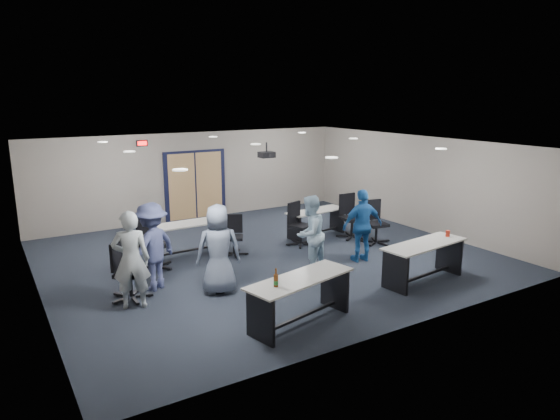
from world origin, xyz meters
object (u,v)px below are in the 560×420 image
table_back_right (316,218)px  chair_back_c (301,224)px  person_gray (131,260)px  chair_back_a (154,243)px  chair_loose_left (130,270)px  table_back_left (187,233)px  chair_back_d (352,217)px  chair_loose_right (377,223)px  person_navy (362,226)px  table_front_right (424,255)px  person_plaid (219,249)px  person_lightblue (310,234)px  person_back (152,247)px  table_front_left (300,292)px  chair_back_b (234,236)px

table_back_right → chair_back_c: (-0.87, -0.54, 0.07)m
chair_back_c → person_gray: bearing=-179.6°
chair_back_a → chair_loose_left: bearing=-141.1°
table_back_left → chair_back_d: bearing=-13.5°
table_back_right → chair_loose_right: bearing=-63.9°
chair_back_d → person_gray: (-6.33, -1.45, 0.32)m
chair_loose_left → chair_loose_right: (6.49, 0.32, -0.01)m
chair_loose_left → person_navy: 5.29m
chair_back_d → chair_loose_right: bearing=-71.1°
chair_back_d → person_gray: 6.50m
table_front_right → person_plaid: person_plaid is taller
chair_loose_right → person_lightblue: (-2.69, -0.81, 0.29)m
chair_back_d → person_lightblue: person_lightblue is taller
chair_loose_left → chair_back_a: bearing=1.8°
table_back_left → person_back: 2.20m
table_front_left → chair_loose_left: bearing=117.7°
chair_loose_right → chair_back_c: bearing=163.8°
person_gray → person_lightblue: person_gray is taller
chair_back_c → person_navy: bearing=-91.5°
chair_loose_right → person_gray: person_gray is taller
table_back_left → chair_back_b: (0.97, -0.61, -0.06)m
person_lightblue → table_front_left: bearing=29.5°
chair_back_d → person_lightblue: size_ratio=0.70×
table_back_left → person_plaid: 2.60m
table_front_right → chair_back_a: 5.87m
person_navy → person_gray: bearing=8.8°
chair_back_c → chair_back_d: 1.56m
table_front_left → chair_back_b: 3.99m
chair_back_c → chair_loose_right: size_ratio=0.99×
chair_back_d → person_lightblue: (-2.47, -1.55, 0.26)m
chair_back_b → person_back: bearing=-126.2°
table_front_right → person_navy: bearing=92.0°
chair_back_a → table_back_right: bearing=-14.5°
chair_back_b → person_back: 2.60m
table_back_right → chair_back_a: chair_back_a is taller
person_lightblue → person_gray: bearing=-23.8°
chair_back_b → chair_back_c: 1.86m
chair_back_c → person_navy: person_navy is taller
table_front_right → chair_back_c: size_ratio=1.88×
table_back_right → chair_back_a: bearing=177.5°
chair_back_d → chair_loose_right: chair_back_d is taller
chair_back_d → person_back: person_back is taller
person_back → chair_back_d: bearing=159.8°
table_front_left → person_gray: 3.13m
chair_loose_left → person_back: size_ratio=0.65×
table_back_right → chair_loose_right: 1.70m
chair_back_d → person_lightblue: bearing=-145.9°
person_gray → person_lightblue: 3.86m
person_plaid → person_back: bearing=-20.5°
table_front_left → table_front_right: size_ratio=1.02×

